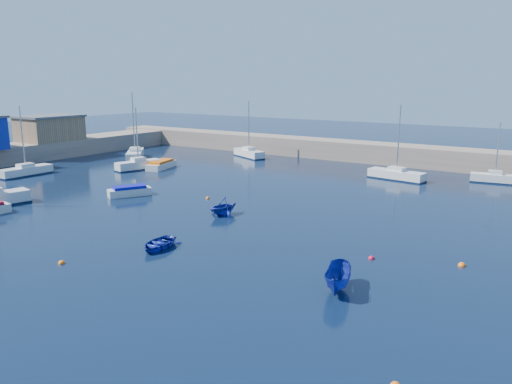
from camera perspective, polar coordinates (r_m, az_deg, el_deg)
The scene contains 19 objects.
ground at distance 32.68m, azimuth -15.33°, elevation -7.50°, with size 220.00×220.00×0.00m, color black.
back_wall at distance 70.55m, azimuth 14.02°, elevation 4.34°, with size 96.00×4.50×2.60m, color gray.
left_quay at distance 76.31m, azimuth -26.05°, elevation 3.96°, with size 6.00×62.00×2.40m, color gray.
brick_shed_a at distance 79.15m, azimuth -22.51°, elevation 6.66°, with size 6.00×8.00×3.40m, color #876D4E.
sailboat_2 at distance 65.03m, azimuth -24.82°, elevation 2.22°, with size 1.78×6.21×8.14m.
sailboat_3 at distance 64.79m, azimuth -13.28°, elevation 3.06°, with size 3.03×6.03×7.78m.
sailboat_4 at distance 73.77m, azimuth -13.65°, elevation 4.20°, with size 6.29×6.62×9.39m.
sailboat_5 at distance 73.29m, azimuth -0.82°, elevation 4.47°, with size 6.31×4.19×8.18m.
sailboat_6 at distance 58.79m, azimuth 15.75°, elevation 1.93°, with size 6.59×2.69×8.39m.
sailboat_7 at distance 60.64m, azimuth 25.62°, elevation 1.45°, with size 5.07×2.04×6.64m.
motorboat_1 at distance 50.13m, azimuth -14.25°, elevation 0.10°, with size 3.20×4.24×0.99m.
motorboat_2 at distance 65.05m, azimuth -10.79°, elevation 3.10°, with size 3.14×5.40×1.05m.
dinghy_center at distance 34.12m, azimuth -11.12°, elevation -5.83°, with size 2.27×3.18×0.66m, color navy.
dinghy_left at distance 41.71m, azimuth -3.78°, elevation -1.63°, with size 2.45×2.84×1.50m, color navy.
dinghy_right at distance 27.27m, azimuth 9.38°, elevation -9.78°, with size 1.31×3.49×1.35m, color navy.
buoy_0 at distance 33.17m, azimuth -21.33°, elevation -7.63°, with size 0.42×0.42×0.42m, color orange.
buoy_1 at distance 32.55m, azimuth 13.05°, elevation -7.45°, with size 0.39×0.39×0.39m, color red.
buoy_2 at distance 33.03m, azimuth 22.46°, elevation -7.81°, with size 0.46×0.46×0.46m, color orange.
buoy_3 at distance 47.74m, azimuth -5.53°, elevation -0.75°, with size 0.41×0.41×0.41m, color orange.
Camera 1 is at (23.57, -19.79, 10.98)m, focal length 35.00 mm.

